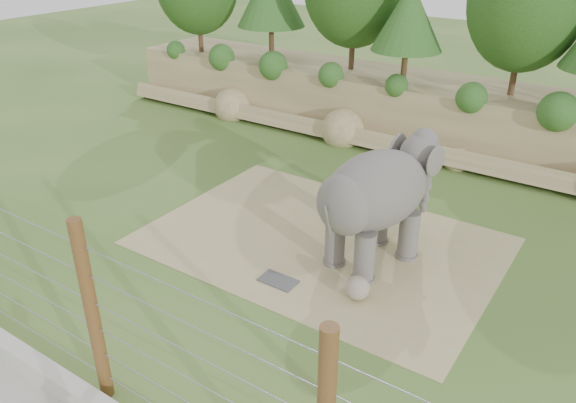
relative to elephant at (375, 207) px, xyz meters
The scene contains 8 objects.
ground 4.00m from the elephant, 126.77° to the right, with size 90.00×90.00×0.00m, color #3E6526.
back_embankment 10.16m from the elephant, 99.20° to the left, with size 30.00×5.52×8.77m.
dirt_patch 2.36m from the elephant, behind, with size 10.00×7.00×0.02m, color tan.
drain_grate 3.22m from the elephant, 123.75° to the right, with size 1.00×0.60×0.03m, color #262628.
elephant is the anchor object (origin of this frame).
stone_ball 2.31m from the elephant, 73.93° to the right, with size 0.62×0.62×0.62m, color gray.
retaining_wall 8.32m from the elephant, 105.35° to the right, with size 26.00×0.35×0.50m, color #BBB8AC.
barrier_fence 7.72m from the elephant, 106.34° to the right, with size 20.26×0.26×4.00m.
Camera 1 is at (7.65, -9.37, 8.56)m, focal length 35.00 mm.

